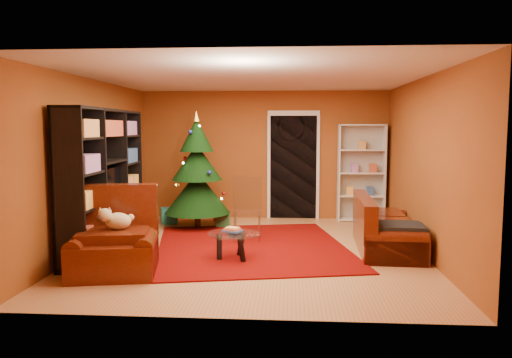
# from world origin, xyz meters

# --- Properties ---
(floor) EXTENTS (5.00, 5.50, 0.05)m
(floor) POSITION_xyz_m (0.00, 0.00, -0.03)
(floor) COLOR #B07241
(floor) RESTS_ON ground
(ceiling) EXTENTS (5.00, 5.50, 0.05)m
(ceiling) POSITION_xyz_m (0.00, 0.00, 2.62)
(ceiling) COLOR silver
(ceiling) RESTS_ON wall_back
(wall_back) EXTENTS (5.00, 0.05, 2.60)m
(wall_back) POSITION_xyz_m (0.00, 2.77, 1.30)
(wall_back) COLOR brown
(wall_back) RESTS_ON ground
(wall_left) EXTENTS (0.05, 5.50, 2.60)m
(wall_left) POSITION_xyz_m (-2.52, 0.00, 1.30)
(wall_left) COLOR brown
(wall_left) RESTS_ON ground
(wall_right) EXTENTS (0.05, 5.50, 2.60)m
(wall_right) POSITION_xyz_m (2.52, 0.00, 1.30)
(wall_right) COLOR brown
(wall_right) RESTS_ON ground
(doorway) EXTENTS (1.06, 0.60, 2.16)m
(doorway) POSITION_xyz_m (0.60, 2.73, 1.05)
(doorway) COLOR black
(doorway) RESTS_ON floor
(rug) EXTENTS (3.47, 3.84, 0.02)m
(rug) POSITION_xyz_m (-0.05, 0.18, 0.01)
(rug) COLOR #660502
(rug) RESTS_ON floor
(media_unit) EXTENTS (0.53, 2.80, 2.14)m
(media_unit) POSITION_xyz_m (-2.27, -0.07, 1.07)
(media_unit) COLOR black
(media_unit) RESTS_ON floor
(christmas_tree) EXTENTS (1.43, 1.43, 2.18)m
(christmas_tree) POSITION_xyz_m (-1.19, 1.71, 1.06)
(christmas_tree) COLOR black
(christmas_tree) RESTS_ON floor
(gift_box_teal) EXTENTS (0.39, 0.39, 0.30)m
(gift_box_teal) POSITION_xyz_m (-1.82, 2.03, 0.15)
(gift_box_teal) COLOR teal
(gift_box_teal) RESTS_ON floor
(gift_box_green) EXTENTS (0.28, 0.28, 0.25)m
(gift_box_green) POSITION_xyz_m (-0.72, 1.76, 0.13)
(gift_box_green) COLOR #215E2D
(gift_box_green) RESTS_ON floor
(gift_box_red) EXTENTS (0.28, 0.28, 0.21)m
(gift_box_red) POSITION_xyz_m (-0.87, 2.37, 0.11)
(gift_box_red) COLOR #9B321D
(gift_box_red) RESTS_ON floor
(white_bookshelf) EXTENTS (0.92, 0.35, 1.98)m
(white_bookshelf) POSITION_xyz_m (1.95, 2.57, 0.96)
(white_bookshelf) COLOR white
(white_bookshelf) RESTS_ON floor
(armchair) EXTENTS (1.33, 1.33, 0.89)m
(armchair) POSITION_xyz_m (-1.70, -1.32, 0.45)
(armchair) COLOR #421307
(armchair) RESTS_ON rug
(dog) EXTENTS (0.45, 0.37, 0.29)m
(dog) POSITION_xyz_m (-1.66, -1.26, 0.66)
(dog) COLOR beige
(dog) RESTS_ON armchair
(sofa) EXTENTS (0.96, 1.97, 0.83)m
(sofa) POSITION_xyz_m (2.02, 0.17, 0.41)
(sofa) COLOR #421307
(sofa) RESTS_ON rug
(coffee_table) EXTENTS (0.99, 0.99, 0.47)m
(coffee_table) POSITION_xyz_m (-0.24, -0.57, 0.20)
(coffee_table) COLOR gray
(coffee_table) RESTS_ON rug
(acrylic_chair) EXTENTS (0.52, 0.56, 0.95)m
(acrylic_chair) POSITION_xyz_m (-0.16, 0.61, 0.48)
(acrylic_chair) COLOR #66605B
(acrylic_chair) RESTS_ON rug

